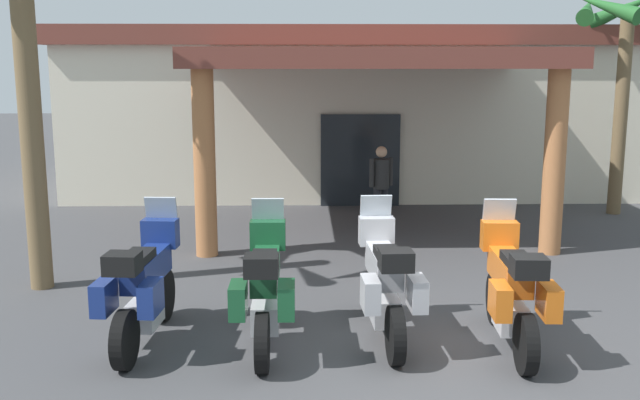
{
  "coord_description": "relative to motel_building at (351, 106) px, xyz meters",
  "views": [
    {
      "loc": [
        -1.91,
        -7.74,
        3.3
      ],
      "look_at": [
        -1.25,
        3.3,
        1.2
      ],
      "focal_mm": 41.48,
      "sensor_mm": 36.0,
      "label": 1
    }
  ],
  "objects": [
    {
      "name": "motorcycle_orange",
      "position": [
        0.67,
        -11.81,
        -1.39
      ],
      "size": [
        0.74,
        2.21,
        1.61
      ],
      "rotation": [
        0.0,
        0.0,
        1.48
      ],
      "color": "black",
      "rests_on": "ground_plane"
    },
    {
      "name": "motorcycle_green",
      "position": [
        -2.16,
        -11.6,
        -1.39
      ],
      "size": [
        0.72,
        2.21,
        1.61
      ],
      "rotation": [
        0.0,
        0.0,
        1.53
      ],
      "color": "black",
      "rests_on": "ground_plane"
    },
    {
      "name": "palm_tree_near_portico",
      "position": [
        5.33,
        -4.43,
        1.75
      ],
      "size": [
        2.41,
        2.45,
        5.06
      ],
      "color": "brown",
      "rests_on": "ground_plane"
    },
    {
      "name": "pedestrian",
      "position": [
        0.03,
        -5.6,
        -1.14
      ],
      "size": [
        0.48,
        0.32,
        1.65
      ],
      "rotation": [
        0.0,
        0.0,
        2.03
      ],
      "color": "black",
      "rests_on": "ground_plane"
    },
    {
      "name": "motorcycle_blue",
      "position": [
        -3.58,
        -11.43,
        -1.39
      ],
      "size": [
        0.77,
        2.21,
        1.61
      ],
      "rotation": [
        0.0,
        0.0,
        1.45
      ],
      "color": "black",
      "rests_on": "ground_plane"
    },
    {
      "name": "motel_building",
      "position": [
        0.0,
        0.0,
        0.0
      ],
      "size": [
        14.5,
        12.02,
        4.07
      ],
      "rotation": [
        0.0,
        0.0,
        -0.03
      ],
      "color": "silver",
      "rests_on": "ground_plane"
    },
    {
      "name": "ground_plane",
      "position": [
        -0.11,
        -12.09,
        -2.09
      ],
      "size": [
        80.0,
        80.0,
        0.0
      ],
      "primitive_type": "plane",
      "color": "#424244"
    },
    {
      "name": "motorcycle_silver",
      "position": [
        -0.74,
        -11.47,
        -1.39
      ],
      "size": [
        0.7,
        2.21,
        1.61
      ],
      "rotation": [
        0.0,
        0.0,
        1.58
      ],
      "color": "black",
      "rests_on": "ground_plane"
    }
  ]
}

